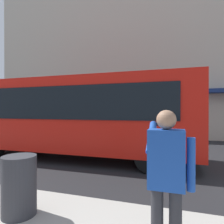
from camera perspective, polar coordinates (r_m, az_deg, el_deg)
name	(u,v)px	position (r m, az deg, el deg)	size (l,w,h in m)	color
ground_plane	(179,165)	(7.32, 18.51, -14.19)	(60.00, 60.00, 0.00)	#232326
building_facade_far	(178,48)	(14.48, 18.16, 17.03)	(28.00, 1.55, 12.00)	beige
red_bus	(76,115)	(7.91, -10.20, -0.74)	(9.05, 2.54, 3.08)	red
pedestrian_photographer	(167,173)	(2.43, 15.28, -16.37)	(0.53, 0.52, 1.70)	#2D2D33
rubbish_bin	(19,185)	(3.77, -24.90, -18.41)	(0.54, 0.54, 0.96)	#333338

